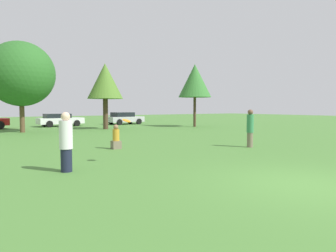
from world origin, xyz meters
TOP-DOWN VIEW (x-y plane):
  - ground_plane at (0.00, 0.00)m, footprint 120.00×120.00m
  - person_thrower at (-4.27, 4.67)m, footprint 0.38×0.38m
  - person_catcher at (4.31, 5.33)m, footprint 0.32×0.32m
  - frisbee at (-2.26, 4.85)m, footprint 0.29×0.26m
  - bystander_sitting at (-1.06, 8.29)m, footprint 0.40×0.33m
  - tree_1 at (-3.02, 20.36)m, footprint 4.79×4.79m
  - tree_2 at (3.36, 20.05)m, footprint 2.96×2.96m
  - tree_3 at (11.58, 18.25)m, footprint 3.09×3.09m
  - parked_car_white at (1.15, 26.02)m, footprint 4.26×2.06m
  - parked_car_silver at (7.91, 25.76)m, footprint 3.94×2.26m

SIDE VIEW (x-z plane):
  - ground_plane at x=0.00m, z-range 0.00..0.00m
  - bystander_sitting at x=-1.06m, z-range -0.09..1.00m
  - parked_car_white at x=1.15m, z-range 0.03..1.26m
  - parked_car_silver at x=7.91m, z-range 0.02..1.32m
  - person_thrower at x=-4.27m, z-range 0.00..1.72m
  - person_catcher at x=4.31m, z-range 0.02..1.77m
  - frisbee at x=-2.26m, z-range 1.35..1.49m
  - tree_2 at x=3.36m, z-range 1.24..6.76m
  - tree_1 at x=-3.02m, z-range 0.95..7.57m
  - tree_3 at x=11.58m, z-range 1.38..7.26m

